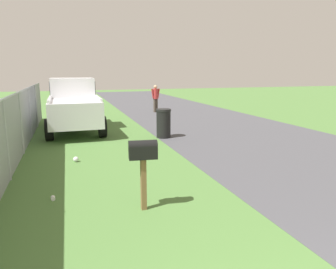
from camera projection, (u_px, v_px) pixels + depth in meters
road_asphalt at (316, 161)px, 8.41m from camera, size 60.00×6.53×0.01m
mailbox at (143, 155)px, 5.27m from camera, size 0.26×0.50×1.24m
pickup_truck at (74, 103)px, 12.56m from camera, size 4.82×2.11×2.09m
trash_bin at (164, 123)px, 11.23m from camera, size 0.53×0.53×1.04m
pedestrian at (156, 97)px, 18.13m from camera, size 0.30×0.55×1.58m
fence_section at (14, 128)px, 7.82m from camera, size 16.61×0.07×1.81m
litter_cup_by_mailbox at (53, 198)px, 5.83m from camera, size 0.11×0.09×0.08m
litter_bag_near_hydrant at (76, 159)px, 8.29m from camera, size 0.14×0.14×0.14m
litter_wrapper_midfield_b at (147, 147)px, 9.87m from camera, size 0.12×0.14×0.01m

